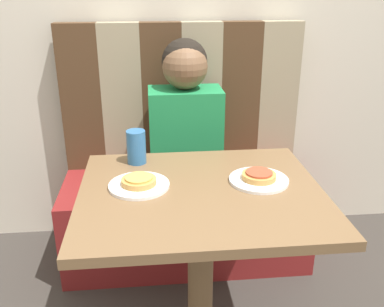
{
  "coord_description": "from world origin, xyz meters",
  "views": [
    {
      "loc": [
        -0.17,
        -1.37,
        1.44
      ],
      "look_at": [
        0.0,
        0.34,
        0.74
      ],
      "focal_mm": 40.0,
      "sensor_mm": 36.0,
      "label": 1
    }
  ],
  "objects_px": {
    "plate_right": "(259,180)",
    "drinking_cup": "(136,147)",
    "pizza_left": "(139,181)",
    "person": "(185,112)",
    "plate_left": "(139,185)",
    "pizza_right": "(259,175)"
  },
  "relations": [
    {
      "from": "plate_left",
      "to": "plate_right",
      "type": "relative_size",
      "value": 1.0
    },
    {
      "from": "drinking_cup",
      "to": "pizza_left",
      "type": "bearing_deg",
      "value": -87.05
    },
    {
      "from": "pizza_right",
      "to": "person",
      "type": "bearing_deg",
      "value": 109.65
    },
    {
      "from": "plate_left",
      "to": "pizza_right",
      "type": "bearing_deg",
      "value": 0.0
    },
    {
      "from": "drinking_cup",
      "to": "plate_right",
      "type": "bearing_deg",
      "value": -26.46
    },
    {
      "from": "person",
      "to": "plate_right",
      "type": "distance_m",
      "value": 0.67
    },
    {
      "from": "person",
      "to": "pizza_right",
      "type": "bearing_deg",
      "value": -70.35
    },
    {
      "from": "pizza_left",
      "to": "drinking_cup",
      "type": "bearing_deg",
      "value": 92.95
    },
    {
      "from": "plate_right",
      "to": "pizza_right",
      "type": "xyz_separation_m",
      "value": [
        -0.0,
        0.0,
        0.02
      ]
    },
    {
      "from": "plate_left",
      "to": "pizza_left",
      "type": "relative_size",
      "value": 1.74
    },
    {
      "from": "plate_left",
      "to": "pizza_left",
      "type": "xyz_separation_m",
      "value": [
        0.0,
        0.0,
        0.02
      ]
    },
    {
      "from": "plate_right",
      "to": "pizza_left",
      "type": "height_order",
      "value": "pizza_left"
    },
    {
      "from": "pizza_left",
      "to": "drinking_cup",
      "type": "height_order",
      "value": "drinking_cup"
    },
    {
      "from": "person",
      "to": "plate_right",
      "type": "height_order",
      "value": "person"
    },
    {
      "from": "plate_right",
      "to": "pizza_left",
      "type": "distance_m",
      "value": 0.45
    },
    {
      "from": "pizza_left",
      "to": "pizza_right",
      "type": "distance_m",
      "value": 0.45
    },
    {
      "from": "plate_right",
      "to": "drinking_cup",
      "type": "height_order",
      "value": "drinking_cup"
    },
    {
      "from": "person",
      "to": "drinking_cup",
      "type": "distance_m",
      "value": 0.46
    },
    {
      "from": "person",
      "to": "plate_right",
      "type": "relative_size",
      "value": 3.27
    },
    {
      "from": "plate_left",
      "to": "pizza_left",
      "type": "bearing_deg",
      "value": 0.0
    },
    {
      "from": "person",
      "to": "pizza_left",
      "type": "height_order",
      "value": "person"
    },
    {
      "from": "plate_right",
      "to": "drinking_cup",
      "type": "bearing_deg",
      "value": 153.54
    }
  ]
}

